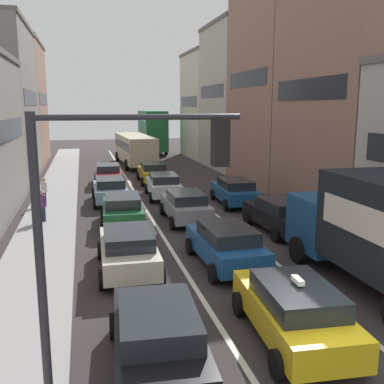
# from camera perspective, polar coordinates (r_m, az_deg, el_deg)

# --- Properties ---
(ground_plane) EXTENTS (140.00, 140.00, 0.00)m
(ground_plane) POSITION_cam_1_polar(r_m,az_deg,el_deg) (10.87, 16.34, -20.38)
(ground_plane) COLOR #362F30
(sidewalk_left) EXTENTS (2.60, 64.00, 0.14)m
(sidewalk_left) POSITION_cam_1_polar(r_m,az_deg,el_deg) (28.53, -17.16, -0.66)
(sidewalk_left) COLOR #999999
(sidewalk_left) RESTS_ON ground
(lane_stripe_left) EXTENTS (0.16, 60.00, 0.01)m
(lane_stripe_left) POSITION_cam_1_polar(r_m,az_deg,el_deg) (28.67, -7.14, -0.33)
(lane_stripe_left) COLOR silver
(lane_stripe_left) RESTS_ON ground
(lane_stripe_right) EXTENTS (0.16, 60.00, 0.01)m
(lane_stripe_right) POSITION_cam_1_polar(r_m,az_deg,el_deg) (29.24, -0.51, -0.02)
(lane_stripe_right) COLOR silver
(lane_stripe_right) RESTS_ON ground
(building_row_right) EXTENTS (7.20, 43.90, 13.87)m
(building_row_right) POSITION_cam_1_polar(r_m,az_deg,el_deg) (34.56, 11.78, 11.39)
(building_row_right) COLOR beige
(building_row_right) RESTS_ON ground
(traffic_light_pole) EXTENTS (3.58, 0.38, 5.50)m
(traffic_light_pole) POSITION_cam_1_polar(r_m,az_deg,el_deg) (7.71, -10.09, -2.40)
(traffic_light_pole) COLOR #2D2D33
(traffic_light_pole) RESTS_ON ground
(removalist_box_truck) EXTENTS (2.71, 7.71, 3.58)m
(removalist_box_truck) POSITION_cam_1_polar(r_m,az_deg,el_deg) (14.41, 23.51, -4.45)
(removalist_box_truck) COLOR navy
(removalist_box_truck) RESTS_ON ground
(taxi_centre_lane_front) EXTENTS (2.29, 4.41, 1.66)m
(taxi_centre_lane_front) POSITION_cam_1_polar(r_m,az_deg,el_deg) (11.22, 12.99, -14.54)
(taxi_centre_lane_front) COLOR yellow
(taxi_centre_lane_front) RESTS_ON ground
(sedan_left_lane_front) EXTENTS (2.29, 4.41, 1.49)m
(sedan_left_lane_front) POSITION_cam_1_polar(r_m,az_deg,el_deg) (9.88, -4.44, -17.98)
(sedan_left_lane_front) COLOR black
(sedan_left_lane_front) RESTS_ON ground
(sedan_centre_lane_second) EXTENTS (2.14, 4.34, 1.49)m
(sedan_centre_lane_second) POSITION_cam_1_polar(r_m,az_deg,el_deg) (15.79, 4.41, -6.69)
(sedan_centre_lane_second) COLOR #194C8C
(sedan_centre_lane_second) RESTS_ON ground
(wagon_left_lane_second) EXTENTS (2.14, 4.34, 1.49)m
(wagon_left_lane_second) POSITION_cam_1_polar(r_m,az_deg,el_deg) (15.37, -8.23, -7.27)
(wagon_left_lane_second) COLOR beige
(wagon_left_lane_second) RESTS_ON ground
(hatchback_centre_lane_third) EXTENTS (2.10, 4.32, 1.49)m
(hatchback_centre_lane_third) POSITION_cam_1_polar(r_m,az_deg,el_deg) (21.77, -0.82, -1.72)
(hatchback_centre_lane_third) COLOR gray
(hatchback_centre_lane_third) RESTS_ON ground
(sedan_left_lane_third) EXTENTS (2.23, 4.38, 1.49)m
(sedan_left_lane_third) POSITION_cam_1_polar(r_m,az_deg,el_deg) (21.23, -8.95, -2.19)
(sedan_left_lane_third) COLOR #19592D
(sedan_left_lane_third) RESTS_ON ground
(coupe_centre_lane_fourth) EXTENTS (2.23, 4.38, 1.49)m
(coupe_centre_lane_fourth) POSITION_cam_1_polar(r_m,az_deg,el_deg) (27.50, -3.70, 0.93)
(coupe_centre_lane_fourth) COLOR silver
(coupe_centre_lane_fourth) RESTS_ON ground
(sedan_left_lane_fourth) EXTENTS (2.06, 4.30, 1.49)m
(sedan_left_lane_fourth) POSITION_cam_1_polar(r_m,az_deg,el_deg) (26.39, -10.51, 0.34)
(sedan_left_lane_fourth) COLOR #759EB7
(sedan_left_lane_fourth) RESTS_ON ground
(sedan_centre_lane_fifth) EXTENTS (2.12, 4.33, 1.49)m
(sedan_centre_lane_fifth) POSITION_cam_1_polar(r_m,az_deg,el_deg) (33.01, -5.10, 2.59)
(sedan_centre_lane_fifth) COLOR #B29319
(sedan_centre_lane_fifth) RESTS_ON ground
(sedan_left_lane_fifth) EXTENTS (2.21, 4.37, 1.49)m
(sedan_left_lane_fifth) POSITION_cam_1_polar(r_m,az_deg,el_deg) (32.66, -10.74, 2.35)
(sedan_left_lane_fifth) COLOR #A51E1E
(sedan_left_lane_fifth) RESTS_ON ground
(sedan_right_lane_behind_truck) EXTENTS (2.24, 4.39, 1.49)m
(sedan_right_lane_behind_truck) POSITION_cam_1_polar(r_m,az_deg,el_deg) (20.36, 11.28, -2.83)
(sedan_right_lane_behind_truck) COLOR black
(sedan_right_lane_behind_truck) RESTS_ON ground
(wagon_right_lane_far) EXTENTS (2.21, 4.37, 1.49)m
(wagon_right_lane_far) POSITION_cam_1_polar(r_m,az_deg,el_deg) (25.54, 5.54, 0.12)
(wagon_right_lane_far) COLOR #194C8C
(wagon_right_lane_far) RESTS_ON ground
(bus_mid_queue_primary) EXTENTS (3.14, 10.60, 2.90)m
(bus_mid_queue_primary) POSITION_cam_1_polar(r_m,az_deg,el_deg) (42.69, -7.38, 5.74)
(bus_mid_queue_primary) COLOR #BFB793
(bus_mid_queue_primary) RESTS_ON ground
(bus_far_queue_secondary) EXTENTS (3.07, 10.58, 5.06)m
(bus_far_queue_secondary) POSITION_cam_1_polar(r_m,az_deg,el_deg) (55.09, -5.18, 8.06)
(bus_far_queue_secondary) COLOR #1E6033
(bus_far_queue_secondary) RESTS_ON ground
(pedestrian_near_kerb) EXTENTS (0.34, 0.54, 1.66)m
(pedestrian_near_kerb) POSITION_cam_1_polar(r_m,az_deg,el_deg) (26.23, -18.52, 0.22)
(pedestrian_near_kerb) COLOR #262D47
(pedestrian_near_kerb) RESTS_ON ground
(pedestrian_mid_sidewalk) EXTENTS (0.45, 0.37, 1.66)m
(pedestrian_mid_sidewalk) POSITION_cam_1_polar(r_m,az_deg,el_deg) (22.39, -18.78, -1.57)
(pedestrian_mid_sidewalk) COLOR #262D47
(pedestrian_mid_sidewalk) RESTS_ON ground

